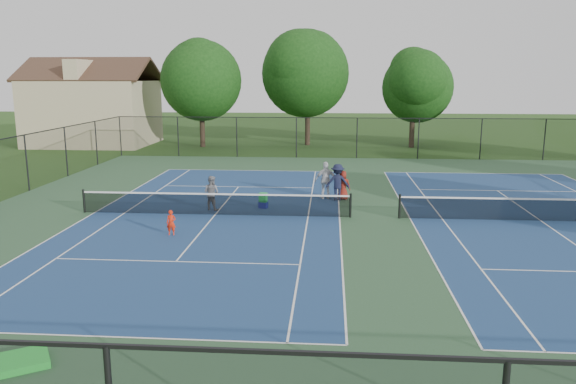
# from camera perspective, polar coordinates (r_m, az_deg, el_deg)

# --- Properties ---
(ground) EXTENTS (140.00, 140.00, 0.00)m
(ground) POSITION_cam_1_polar(r_m,az_deg,el_deg) (24.60, 8.79, -2.63)
(ground) COLOR #234716
(ground) RESTS_ON ground
(court_pad) EXTENTS (36.00, 36.00, 0.01)m
(court_pad) POSITION_cam_1_polar(r_m,az_deg,el_deg) (24.60, 8.79, -2.62)
(court_pad) COLOR #2F5430
(court_pad) RESTS_ON ground
(tennis_court_left) EXTENTS (12.00, 23.83, 1.07)m
(tennis_court_left) POSITION_cam_1_polar(r_m,az_deg,el_deg) (25.01, -7.42, -2.12)
(tennis_court_left) COLOR navy
(tennis_court_left) RESTS_ON ground
(tennis_court_right) EXTENTS (12.00, 23.83, 1.07)m
(tennis_court_right) POSITION_cam_1_polar(r_m,az_deg,el_deg) (26.09, 24.32, -2.50)
(tennis_court_right) COLOR navy
(tennis_court_right) RESTS_ON ground
(perimeter_fence) EXTENTS (36.08, 36.08, 3.02)m
(perimeter_fence) POSITION_cam_1_polar(r_m,az_deg,el_deg) (24.26, 8.90, 1.04)
(perimeter_fence) COLOR black
(perimeter_fence) RESTS_ON ground
(tree_back_a) EXTENTS (6.80, 6.80, 9.15)m
(tree_back_a) POSITION_cam_1_polar(r_m,az_deg,el_deg) (49.02, -8.86, 11.59)
(tree_back_a) COLOR #2D2116
(tree_back_a) RESTS_ON ground
(tree_back_b) EXTENTS (7.60, 7.60, 10.03)m
(tree_back_b) POSITION_cam_1_polar(r_m,az_deg,el_deg) (49.81, 2.03, 12.36)
(tree_back_b) COLOR #2D2116
(tree_back_b) RESTS_ON ground
(tree_back_c) EXTENTS (6.00, 6.00, 8.40)m
(tree_back_c) POSITION_cam_1_polar(r_m,az_deg,el_deg) (49.26, 12.68, 10.80)
(tree_back_c) COLOR #2D2116
(tree_back_c) RESTS_ON ground
(clapboard_house) EXTENTS (10.80, 8.10, 7.65)m
(clapboard_house) POSITION_cam_1_polar(r_m,az_deg,el_deg) (53.19, -19.16, 7.91)
(clapboard_house) COLOR tan
(clapboard_house) RESTS_ON ground
(child_player) EXTENTS (0.38, 0.27, 0.98)m
(child_player) POSITION_cam_1_polar(r_m,az_deg,el_deg) (22.09, -11.78, -3.07)
(child_player) COLOR red
(child_player) RESTS_ON ground
(instructor) EXTENTS (0.94, 0.85, 1.58)m
(instructor) POSITION_cam_1_polar(r_m,az_deg,el_deg) (25.87, -7.78, -0.09)
(instructor) COLOR gray
(instructor) RESTS_ON ground
(bystander_a) EXTENTS (1.16, 0.63, 1.87)m
(bystander_a) POSITION_cam_1_polar(r_m,az_deg,el_deg) (27.99, 3.87, 1.19)
(bystander_a) COLOR silver
(bystander_a) RESTS_ON ground
(bystander_b) EXTENTS (1.18, 0.69, 1.81)m
(bystander_b) POSITION_cam_1_polar(r_m,az_deg,el_deg) (27.67, 5.06, 0.99)
(bystander_b) COLOR #171A32
(bystander_b) RESTS_ON ground
(bystander_c) EXTENTS (0.76, 0.54, 1.46)m
(bystander_c) POSITION_cam_1_polar(r_m,az_deg,el_deg) (27.86, 5.60, 0.68)
(bystander_c) COLOR maroon
(bystander_c) RESTS_ON ground
(ball_crate) EXTENTS (0.46, 0.38, 0.30)m
(ball_crate) POSITION_cam_1_polar(r_m,az_deg,el_deg) (26.09, -2.54, -1.33)
(ball_crate) COLOR navy
(ball_crate) RESTS_ON ground
(ball_hopper) EXTENTS (0.39, 0.33, 0.43)m
(ball_hopper) POSITION_cam_1_polar(r_m,az_deg,el_deg) (26.02, -2.54, -0.55)
(ball_hopper) COLOR green
(ball_hopper) RESTS_ON ball_crate
(green_tarp) EXTENTS (1.96, 1.72, 0.16)m
(green_tarp) POSITION_cam_1_polar(r_m,az_deg,el_deg) (13.69, -26.86, -15.39)
(green_tarp) COLOR green
(green_tarp) RESTS_ON ground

